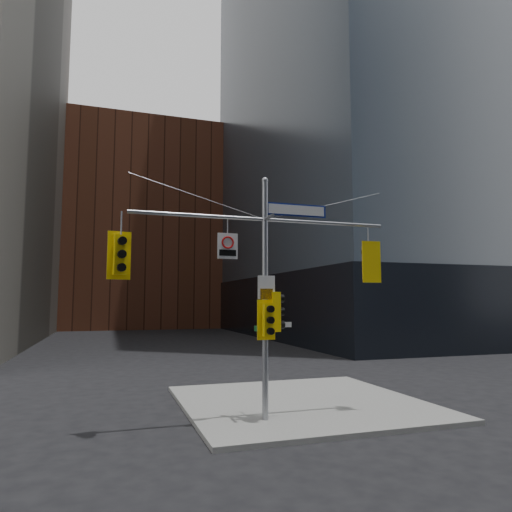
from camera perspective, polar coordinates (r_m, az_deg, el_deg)
ground at (r=12.20m, az=4.52°, el=-22.57°), size 160.00×160.00×0.00m
sidewalk_corner at (r=16.50m, az=5.67°, el=-17.80°), size 8.00×8.00×0.15m
podium_ne at (r=53.70m, az=19.25°, el=-5.96°), size 36.40×36.40×6.00m
brick_midrise at (r=69.72m, az=-14.19°, el=3.11°), size 26.00×20.00×28.00m
signal_assembly at (r=13.56m, az=1.14°, el=-2.01°), size 8.00×0.80×7.30m
traffic_light_west_arm at (r=12.86m, az=-16.60°, el=0.14°), size 0.63×0.55×1.32m
traffic_light_east_arm at (r=15.13m, az=13.92°, el=-0.77°), size 0.63×0.51×1.33m
traffic_light_pole_side at (r=13.66m, az=2.45°, el=-6.97°), size 0.48×0.41×1.17m
traffic_light_pole_front at (r=13.29m, az=1.54°, el=-7.99°), size 0.56×0.45×1.17m
street_sign_blade at (r=14.19m, az=5.08°, el=5.73°), size 1.97×0.05×0.38m
regulatory_sign_arm at (r=13.28m, az=-3.56°, el=1.36°), size 0.60×0.06×0.75m
regulatory_sign_pole at (r=13.43m, az=1.31°, el=-4.02°), size 0.53×0.05×0.70m
street_blade_ew at (r=13.71m, az=2.94°, el=-8.58°), size 0.77×0.05×0.15m
street_blade_ns at (r=13.99m, az=0.54°, el=-9.13°), size 0.12×0.83×0.17m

